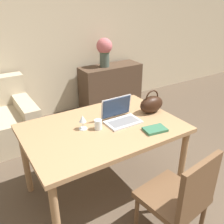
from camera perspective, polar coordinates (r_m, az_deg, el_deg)
The scene contains 10 objects.
wall_back at distance 3.95m, azimuth -17.51°, elevation 17.29°, with size 10.00×0.06×2.70m.
dining_table at distance 2.29m, azimuth -2.06°, elevation -5.12°, with size 1.40×0.95×0.76m.
chair at distance 2.02m, azimuth 15.45°, elevation -18.08°, with size 0.49×0.49×0.87m.
sideboard at distance 4.37m, azimuth -0.31°, elevation 5.86°, with size 1.06×0.40×0.74m.
laptop at distance 2.33m, azimuth 1.82°, elevation -0.67°, with size 0.32×0.24×0.22m.
drinking_glass at distance 2.19m, azimuth -3.19°, elevation -2.86°, with size 0.07×0.07×0.09m.
wine_glass at distance 2.18m, azimuth -6.74°, elevation -1.82°, with size 0.08×0.08×0.13m.
handbag at distance 2.51m, azimuth 9.02°, elevation 1.81°, with size 0.26×0.15×0.24m.
flower_vase at distance 4.13m, azimuth -1.75°, elevation 14.10°, with size 0.25×0.25×0.46m.
book at distance 2.21m, azimuth 9.80°, elevation -3.94°, with size 0.21×0.16×0.02m.
Camera 1 is at (-1.03, -0.95, 1.85)m, focal length 40.00 mm.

